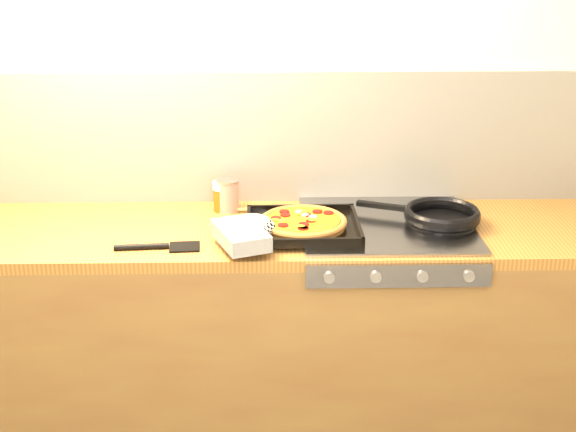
{
  "coord_description": "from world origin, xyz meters",
  "views": [
    {
      "loc": [
        0.04,
        -1.54,
        1.93
      ],
      "look_at": [
        0.1,
        1.08,
        0.95
      ],
      "focal_mm": 50.0,
      "sensor_mm": 36.0,
      "label": 1
    }
  ],
  "objects_px": {
    "pizza_on_tray": "(286,226)",
    "tomato_can": "(228,195)",
    "frying_pan": "(440,216)",
    "juice_glass": "(222,196)"
  },
  "relations": [
    {
      "from": "pizza_on_tray",
      "to": "frying_pan",
      "type": "distance_m",
      "value": 0.56
    },
    {
      "from": "pizza_on_tray",
      "to": "frying_pan",
      "type": "xyz_separation_m",
      "value": [
        0.55,
        0.09,
        -0.0
      ]
    },
    {
      "from": "tomato_can",
      "to": "juice_glass",
      "type": "bearing_deg",
      "value": -179.51
    },
    {
      "from": "pizza_on_tray",
      "to": "juice_glass",
      "type": "distance_m",
      "value": 0.36
    },
    {
      "from": "tomato_can",
      "to": "juice_glass",
      "type": "xyz_separation_m",
      "value": [
        -0.02,
        -0.0,
        -0.0
      ]
    },
    {
      "from": "tomato_can",
      "to": "frying_pan",
      "type": "bearing_deg",
      "value": -12.94
    },
    {
      "from": "juice_glass",
      "to": "frying_pan",
      "type": "bearing_deg",
      "value": -12.61
    },
    {
      "from": "pizza_on_tray",
      "to": "frying_pan",
      "type": "relative_size",
      "value": 1.09
    },
    {
      "from": "pizza_on_tray",
      "to": "tomato_can",
      "type": "xyz_separation_m",
      "value": [
        -0.21,
        0.27,
        0.02
      ]
    },
    {
      "from": "tomato_can",
      "to": "pizza_on_tray",
      "type": "bearing_deg",
      "value": -51.84
    }
  ]
}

